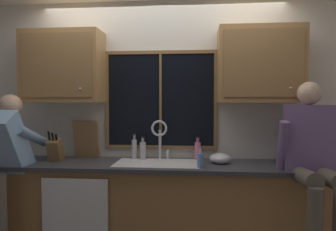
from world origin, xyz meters
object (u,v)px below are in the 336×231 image
soap_dispenser (200,160)px  mixing_bowl (220,159)px  bottle_tall_clear (143,150)px  knife_block (55,150)px  bottle_amber_small (198,150)px  bottle_green_glass (134,149)px  person_sitting_on_counter (313,150)px  cutting_board (86,139)px

soap_dispenser → mixing_bowl: bearing=48.3°
mixing_bowl → bottle_tall_clear: size_ratio=0.87×
knife_block → bottle_amber_small: bearing=7.9°
knife_block → bottle_green_glass: (0.76, 0.18, -0.00)m
knife_block → person_sitting_on_counter: bearing=-6.8°
bottle_tall_clear → soap_dispenser: bearing=-30.8°
knife_block → mixing_bowl: knife_block is taller
soap_dispenser → bottle_amber_small: size_ratio=0.74×
cutting_board → bottle_amber_small: size_ratio=1.70×
bottle_green_glass → bottle_tall_clear: bearing=-8.8°
knife_block → mixing_bowl: (1.62, 0.03, -0.06)m
soap_dispenser → bottle_green_glass: size_ratio=0.67×
knife_block → soap_dispenser: (1.43, -0.18, -0.04)m
mixing_bowl → bottle_green_glass: size_ratio=0.78×
cutting_board → mixing_bowl: (1.37, -0.17, -0.15)m
soap_dispenser → bottle_amber_small: bottle_amber_small is taller
cutting_board → mixing_bowl: bearing=-6.9°
bottle_tall_clear → knife_block: bearing=-169.1°
mixing_bowl → bottle_green_glass: bottle_green_glass is taller
soap_dispenser → bottle_tall_clear: (-0.58, 0.35, 0.03)m
mixing_bowl → soap_dispenser: size_ratio=1.16×
person_sitting_on_counter → bottle_amber_small: size_ratio=5.39×
bottle_tall_clear → bottle_green_glass: bearing=171.2°
person_sitting_on_counter → cutting_board: person_sitting_on_counter is taller
bottle_green_glass → bottle_tall_clear: size_ratio=1.12×
mixing_bowl → bottle_amber_small: bearing=142.2°
bottle_amber_small → soap_dispenser: bearing=-86.6°
person_sitting_on_counter → bottle_amber_small: (-0.95, 0.48, -0.09)m
knife_block → bottle_tall_clear: knife_block is taller
bottle_green_glass → bottle_amber_small: bottle_green_glass is taller
knife_block → cutting_board: (0.25, 0.20, 0.09)m
knife_block → cutting_board: size_ratio=0.81×
knife_block → bottle_amber_small: (1.41, 0.20, -0.01)m
person_sitting_on_counter → bottle_amber_small: person_sitting_on_counter is taller
cutting_board → bottle_tall_clear: size_ratio=1.72×
bottle_amber_small → cutting_board: bearing=179.9°
person_sitting_on_counter → soap_dispenser: person_sitting_on_counter is taller
person_sitting_on_counter → knife_block: (-2.36, 0.28, -0.08)m
knife_block → soap_dispenser: bearing=-7.2°
bottle_tall_clear → bottle_amber_small: bearing=3.2°
soap_dispenser → bottle_tall_clear: 0.68m
cutting_board → bottle_tall_clear: cutting_board is taller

